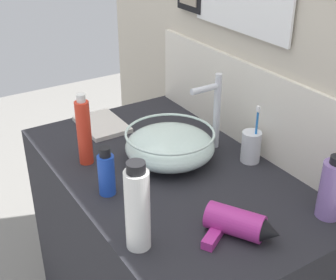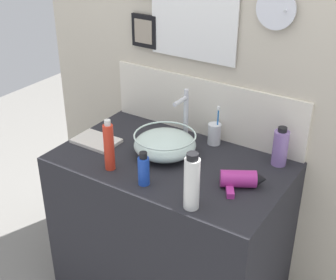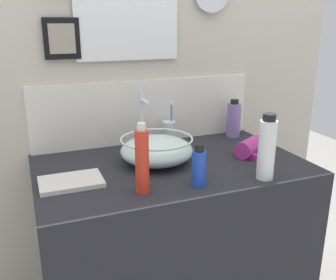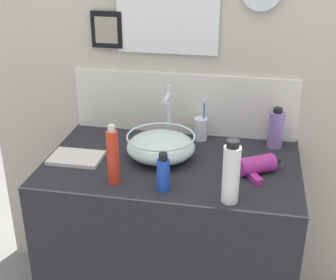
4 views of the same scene
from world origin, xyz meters
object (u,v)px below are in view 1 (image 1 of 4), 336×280
Objects in this scene: shampoo_bottle at (137,208)px; toothbrush_cup at (251,146)px; hair_drier at (239,225)px; hand_towel at (102,124)px; soap_dispenser at (106,173)px; lotion_bottle at (332,189)px; faucet at (214,107)px; spray_bottle at (84,132)px; glass_bowl_sink at (170,146)px.

toothbrush_cup is at bearing 108.49° from shampoo_bottle.
hair_drier is 0.91× the size of hand_towel.
toothbrush_cup is 1.32× the size of soap_dispenser.
hair_drier is 0.83× the size of shampoo_bottle.
shampoo_bottle is 1.30× the size of lotion_bottle.
faucet is at bearing 123.93° from shampoo_bottle.
faucet is 0.55m from shampoo_bottle.
hand_towel is (-0.21, 0.15, -0.10)m from spray_bottle.
spray_bottle reaches higher than lotion_bottle.
faucet is 0.48m from lotion_bottle.
shampoo_bottle is at bearing -7.80° from soap_dispenser.
lotion_bottle is 0.85× the size of hand_towel.
toothbrush_cup is at bearing 58.85° from spray_bottle.
lotion_bottle reaches higher than hair_drier.
glass_bowl_sink is at bearing 13.07° from hand_towel.
soap_dispenser is 0.63× the size of spray_bottle.
spray_bottle reaches higher than hair_drier.
lotion_bottle is (0.16, 0.49, -0.03)m from shampoo_bottle.
glass_bowl_sink reaches higher than hair_drier.
faucet reaches higher than hand_towel.
soap_dispenser is (-0.25, 0.03, -0.05)m from shampoo_bottle.
shampoo_bottle is at bearing -42.84° from glass_bowl_sink.
faucet is at bearing 71.63° from spray_bottle.
lotion_bottle is at bearing 23.51° from glass_bowl_sink.
spray_bottle is at bearing -120.02° from glass_bowl_sink.
spray_bottle is (-0.27, -0.45, 0.06)m from toothbrush_cup.
shampoo_bottle is 1.10× the size of hand_towel.
hair_drier is 1.00× the size of toothbrush_cup.
hand_towel is at bearing 157.15° from soap_dispenser.
hand_towel is at bearing -143.88° from faucet.
toothbrush_cup is at bearing 57.67° from glass_bowl_sink.
toothbrush_cup is at bearing 134.88° from hair_drier.
lotion_bottle is 0.77× the size of spray_bottle.
lotion_bottle reaches higher than hand_towel.
shampoo_bottle reaches higher than hand_towel.
lotion_bottle is at bearing 3.99° from faucet.
hand_towel is (-0.41, 0.17, -0.06)m from soap_dispenser.
shampoo_bottle is (0.31, -0.46, -0.04)m from faucet.
glass_bowl_sink is 0.26m from soap_dispenser.
faucet is 0.48m from hair_drier.
spray_bottle reaches higher than toothbrush_cup.
glass_bowl_sink is at bearing 59.98° from spray_bottle.
spray_bottle is at bearing 174.49° from soap_dispenser.
hair_drier is 0.58m from spray_bottle.
lotion_bottle is (0.06, 0.26, 0.05)m from hair_drier.
soap_dispenser reaches higher than hair_drier.
hand_towel is at bearing 162.58° from shampoo_bottle.
lotion_bottle is 1.22× the size of soap_dispenser.
faucet is at bearing 151.29° from hair_drier.
toothbrush_cup is 0.84× the size of spray_bottle.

